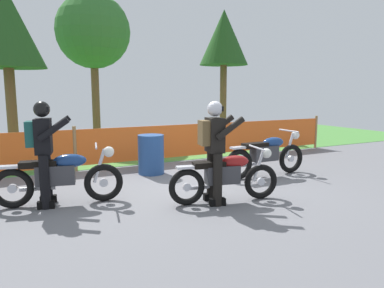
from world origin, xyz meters
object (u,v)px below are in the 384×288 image
object	(u,v)px
motorcycle_third	(267,155)
motorcycle_lead	(226,176)
oil_drum	(151,154)
rider_trailing	(43,148)
rider_lead	(214,146)
motorcycle_trailing	(60,176)

from	to	relation	value
motorcycle_third	motorcycle_lead	bearing A→B (deg)	-147.34
motorcycle_third	oil_drum	distance (m)	2.56
motorcycle_third	rider_trailing	size ratio (longest dim) A/B	1.23
motorcycle_third	rider_lead	size ratio (longest dim) A/B	1.23
rider_trailing	oil_drum	bearing A→B (deg)	42.12
motorcycle_trailing	rider_trailing	xyz separation A→B (m)	(-0.22, 0.04, 0.48)
motorcycle_third	rider_trailing	world-z (taller)	rider_trailing
motorcycle_trailing	motorcycle_lead	bearing A→B (deg)	-12.39
motorcycle_trailing	oil_drum	xyz separation A→B (m)	(2.11, 1.41, -0.03)
motorcycle_third	rider_lead	world-z (taller)	rider_lead
oil_drum	motorcycle_lead	bearing A→B (deg)	-81.59
motorcycle_trailing	oil_drum	bearing A→B (deg)	45.45
motorcycle_third	rider_lead	distance (m)	2.33
motorcycle_lead	rider_lead	distance (m)	0.55
rider_lead	oil_drum	size ratio (longest dim) A/B	1.92
motorcycle_third	rider_trailing	distance (m)	4.51
motorcycle_lead	rider_lead	world-z (taller)	rider_lead
motorcycle_trailing	rider_trailing	size ratio (longest dim) A/B	1.20
rider_lead	rider_trailing	bearing A→B (deg)	167.30
oil_drum	motorcycle_third	bearing A→B (deg)	-32.36
rider_trailing	motorcycle_trailing	bearing A→B (deg)	0.51
motorcycle_third	rider_trailing	bearing A→B (deg)	179.83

